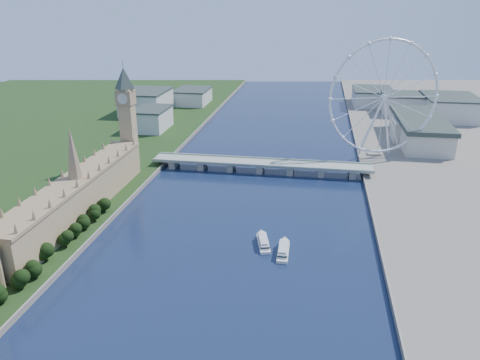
# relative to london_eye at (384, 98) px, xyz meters

# --- Properties ---
(tree_row) EXTENTS (8.91, 216.91, 20.49)m
(tree_row) POSITION_rel_london_eye_xyz_m (-232.98, -281.08, -58.72)
(tree_row) COLOR black
(tree_row) RESTS_ON ground
(parliament_range) EXTENTS (24.00, 200.00, 70.00)m
(parliament_range) POSITION_rel_london_eye_xyz_m (-247.98, -185.08, -49.04)
(parliament_range) COLOR tan
(parliament_range) RESTS_ON ground
(big_ben) EXTENTS (20.02, 20.02, 110.00)m
(big_ben) POSITION_rel_london_eye_xyz_m (-247.98, -77.08, -0.95)
(big_ben) COLOR tan
(big_ben) RESTS_ON ground
(westminster_bridge) EXTENTS (220.00, 22.00, 9.50)m
(westminster_bridge) POSITION_rel_london_eye_xyz_m (-119.98, -55.08, -60.89)
(westminster_bridge) COLOR gray
(westminster_bridge) RESTS_ON ground
(london_eye) EXTENTS (113.60, 39.12, 124.30)m
(london_eye) POSITION_rel_london_eye_xyz_m (0.00, 0.00, 0.00)
(london_eye) COLOR silver
(london_eye) RESTS_ON ground
(county_hall) EXTENTS (54.00, 144.00, 35.00)m
(county_hall) POSITION_rel_london_eye_xyz_m (55.02, 74.92, -67.52)
(county_hall) COLOR beige
(county_hall) RESTS_ON ground
(city_skyline) EXTENTS (505.00, 280.00, 32.00)m
(city_skyline) POSITION_rel_london_eye_xyz_m (-80.75, 205.00, -50.56)
(city_skyline) COLOR beige
(city_skyline) RESTS_ON ground
(tour_boat_near) EXTENTS (14.13, 30.17, 6.45)m
(tour_boat_near) POSITION_rel_london_eye_xyz_m (-99.00, -207.61, -67.52)
(tour_boat_near) COLOR silver
(tour_boat_near) RESTS_ON ground
(tour_boat_far) EXTENTS (8.18, 30.34, 6.68)m
(tour_boat_far) POSITION_rel_london_eye_xyz_m (-84.40, -216.84, -67.52)
(tour_boat_far) COLOR silver
(tour_boat_far) RESTS_ON ground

